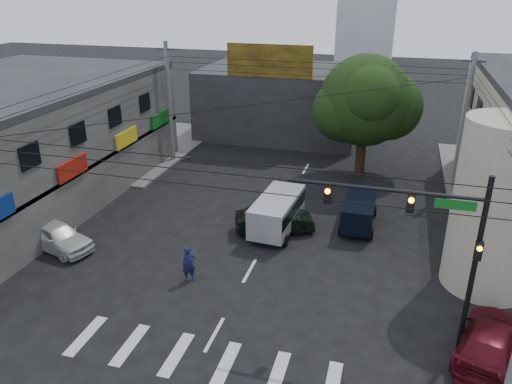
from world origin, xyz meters
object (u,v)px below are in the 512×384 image
at_px(maroon_sedan, 490,340).
at_px(traffic_gantry, 431,232).
at_px(utility_pole_far_right, 464,124).
at_px(silver_minivan, 277,214).
at_px(street_tree, 365,101).
at_px(navy_van, 359,212).
at_px(dark_sedan, 275,220).
at_px(utility_pole_far_left, 170,103).
at_px(white_compact, 57,236).
at_px(traffic_officer, 189,264).

bearing_deg(maroon_sedan, traffic_gantry, 11.68).
bearing_deg(utility_pole_far_right, silver_minivan, -137.47).
bearing_deg(street_tree, utility_pole_far_right, -8.75).
relative_size(maroon_sedan, navy_van, 1.23).
height_order(street_tree, dark_sedan, street_tree).
xyz_separation_m(street_tree, utility_pole_far_left, (-14.50, -1.00, -0.87)).
bearing_deg(white_compact, traffic_gantry, -80.74).
xyz_separation_m(silver_minivan, navy_van, (4.44, 1.91, -0.14)).
distance_m(utility_pole_far_right, maroon_sedan, 17.71).
relative_size(street_tree, traffic_gantry, 1.21).
bearing_deg(traffic_gantry, navy_van, 108.09).
height_order(dark_sedan, white_compact, white_compact).
xyz_separation_m(white_compact, maroon_sedan, (21.00, -2.63, -0.02)).
distance_m(dark_sedan, navy_van, 5.00).
relative_size(silver_minivan, traffic_officer, 2.74).
relative_size(utility_pole_far_left, dark_sedan, 1.95).
distance_m(traffic_gantry, utility_pole_far_left, 25.00).
xyz_separation_m(utility_pole_far_left, traffic_officer, (7.98, -15.60, -3.71)).
xyz_separation_m(dark_sedan, navy_van, (4.54, 2.08, 0.15)).
bearing_deg(traffic_gantry, utility_pole_far_right, 81.06).
bearing_deg(navy_van, utility_pole_far_left, 63.97).
xyz_separation_m(dark_sedan, traffic_officer, (-2.69, -6.04, 0.16)).
xyz_separation_m(dark_sedan, silver_minivan, (0.10, 0.17, 0.29)).
height_order(dark_sedan, navy_van, navy_van).
bearing_deg(utility_pole_far_left, white_compact, -90.00).
relative_size(dark_sedan, traffic_officer, 2.64).
relative_size(street_tree, utility_pole_far_right, 0.95).
height_order(traffic_gantry, utility_pole_far_left, utility_pole_far_left).
height_order(traffic_gantry, dark_sedan, traffic_gantry).
distance_m(utility_pole_far_left, navy_van, 17.35).
xyz_separation_m(maroon_sedan, traffic_officer, (-13.02, 1.69, 0.16)).
bearing_deg(utility_pole_far_right, utility_pole_far_left, 180.00).
xyz_separation_m(street_tree, traffic_gantry, (3.82, -18.00, -0.64)).
xyz_separation_m(street_tree, silver_minivan, (-3.73, -10.38, -4.45)).
distance_m(utility_pole_far_right, navy_van, 10.16).
bearing_deg(maroon_sedan, utility_pole_far_right, -72.37).
relative_size(utility_pole_far_right, white_compact, 1.94).
distance_m(navy_van, traffic_officer, 10.87).
height_order(utility_pole_far_left, utility_pole_far_right, same).
xyz_separation_m(utility_pole_far_right, silver_minivan, (-10.23, -9.38, -3.57)).
bearing_deg(dark_sedan, silver_minivan, -52.94).
relative_size(utility_pole_far_right, dark_sedan, 1.95).
distance_m(traffic_gantry, utility_pole_far_right, 17.21).
bearing_deg(maroon_sedan, traffic_officer, 10.24).
distance_m(street_tree, utility_pole_far_right, 6.63).
distance_m(street_tree, navy_van, 9.66).
bearing_deg(white_compact, maroon_sedan, -80.57).
bearing_deg(traffic_officer, traffic_gantry, -46.95).
bearing_deg(traffic_officer, silver_minivan, 26.63).
height_order(dark_sedan, maroon_sedan, dark_sedan).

